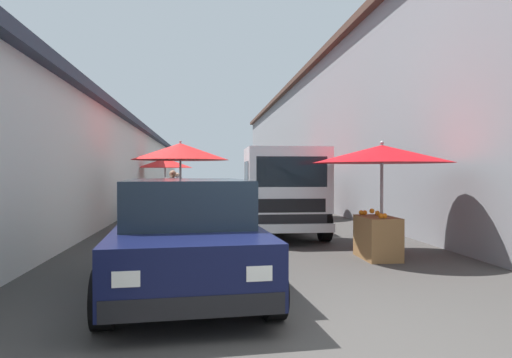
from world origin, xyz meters
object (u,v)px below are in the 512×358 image
at_px(fruit_stall_near_right, 381,167).
at_px(fruit_stall_far_right, 292,170).
at_px(fruit_stall_mid_lane, 285,169).
at_px(hatchback_car, 186,234).
at_px(fruit_stall_far_left, 165,170).
at_px(vendor_by_crates, 173,193).
at_px(delivery_truck, 281,193).
at_px(vendor_in_shade, 177,188).
at_px(parked_scooter, 142,206).
at_px(fruit_stall_near_left, 180,159).
at_px(plastic_stool, 202,202).

xyz_separation_m(fruit_stall_near_right, fruit_stall_far_right, (7.18, 0.25, -0.01)).
distance_m(fruit_stall_mid_lane, hatchback_car, 13.50).
height_order(fruit_stall_far_right, fruit_stall_mid_lane, fruit_stall_mid_lane).
bearing_deg(fruit_stall_far_left, fruit_stall_far_right, -140.01).
distance_m(fruit_stall_near_right, vendor_by_crates, 7.17).
bearing_deg(vendor_by_crates, fruit_stall_mid_lane, -39.93).
height_order(fruit_stall_near_right, delivery_truck, fruit_stall_near_right).
bearing_deg(delivery_truck, fruit_stall_near_right, -151.79).
relative_size(fruit_stall_far_left, vendor_in_shade, 1.62).
bearing_deg(fruit_stall_near_right, vendor_by_crates, 35.41).
distance_m(fruit_stall_far_right, parked_scooter, 5.06).
xyz_separation_m(fruit_stall_far_right, vendor_in_shade, (4.02, 4.05, -0.77)).
bearing_deg(vendor_in_shade, parked_scooter, 168.71).
bearing_deg(fruit_stall_near_left, vendor_in_shade, 3.71).
relative_size(fruit_stall_far_right, parked_scooter, 1.42).
distance_m(fruit_stall_far_left, fruit_stall_mid_lane, 5.39).
bearing_deg(delivery_truck, fruit_stall_near_left, 55.04).
height_order(fruit_stall_far_right, hatchback_car, fruit_stall_far_right).
bearing_deg(fruit_stall_far_left, fruit_stall_near_left, -172.82).
bearing_deg(vendor_by_crates, vendor_in_shade, 1.81).
bearing_deg(vendor_in_shade, hatchback_car, -176.33).
bearing_deg(hatchback_car, plastic_stool, -0.84).
xyz_separation_m(fruit_stall_far_left, fruit_stall_mid_lane, (-1.78, -5.09, 0.02)).
bearing_deg(fruit_stall_near_left, parked_scooter, 27.13).
distance_m(fruit_stall_near_right, hatchback_car, 4.10).
distance_m(fruit_stall_far_right, vendor_in_shade, 5.76).
relative_size(vendor_by_crates, plastic_stool, 3.67).
bearing_deg(vendor_in_shade, plastic_stool, -130.76).
relative_size(fruit_stall_near_right, fruit_stall_far_left, 1.04).
bearing_deg(plastic_stool, fruit_stall_mid_lane, -79.41).
xyz_separation_m(fruit_stall_near_left, vendor_in_shade, (6.87, 0.45, -1.03)).
distance_m(fruit_stall_near_left, fruit_stall_mid_lane, 7.76).
xyz_separation_m(fruit_stall_near_right, hatchback_car, (-2.00, 3.46, -0.90)).
xyz_separation_m(fruit_stall_near_right, parked_scooter, (6.88, 5.17, -1.18)).
distance_m(parked_scooter, plastic_stool, 3.92).
bearing_deg(fruit_stall_near_left, fruit_stall_mid_lane, -31.31).
bearing_deg(delivery_truck, plastic_stool, 13.68).
height_order(fruit_stall_near_left, parked_scooter, fruit_stall_near_left).
bearing_deg(fruit_stall_far_left, parked_scooter, 177.58).
bearing_deg(parked_scooter, fruit_stall_mid_lane, -52.63).
distance_m(delivery_truck, vendor_by_crates, 4.21).
distance_m(hatchback_car, vendor_in_shade, 13.23).
xyz_separation_m(fruit_stall_far_right, plastic_stool, (3.14, 3.02, -1.30)).
xyz_separation_m(fruit_stall_far_left, vendor_in_shade, (-1.54, -0.61, -0.79)).
relative_size(fruit_stall_far_right, vendor_by_crates, 1.51).
bearing_deg(fruit_stall_far_right, hatchback_car, 160.76).
xyz_separation_m(fruit_stall_far_right, parked_scooter, (-0.29, 4.91, -1.17)).
height_order(fruit_stall_near_left, plastic_stool, fruit_stall_near_left).
bearing_deg(fruit_stall_near_left, fruit_stall_far_left, 7.18).
bearing_deg(parked_scooter, fruit_stall_near_right, -143.11).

